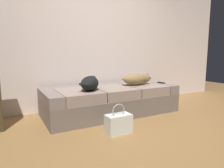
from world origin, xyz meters
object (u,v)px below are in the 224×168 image
Objects in this scene: tv_remote at (161,83)px; handbag at (118,123)px; dog_tan at (137,79)px; couch at (111,100)px; dog_dark at (90,83)px.

tv_remote reaches higher than handbag.
couch is at bearing 174.06° from dog_tan.
handbag is (-1.34, -0.72, -0.34)m from tv_remote.
dog_tan reaches higher than dog_dark.
handbag is (-0.83, -0.78, -0.43)m from dog_tan.
tv_remote is at bearing 28.38° from handbag.
dog_tan reaches higher than couch.
couch is 3.80× the size of dog_dark.
couch is 5.78× the size of handbag.
dog_tan is (0.91, 0.06, 0.00)m from dog_dark.
handbag is at bearing -111.84° from couch.
dog_tan is at bearing 166.13° from tv_remote.
couch is 14.57× the size of tv_remote.
dog_dark is at bearing -176.12° from dog_tan.
handbag is (0.08, -0.72, -0.43)m from dog_dark.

